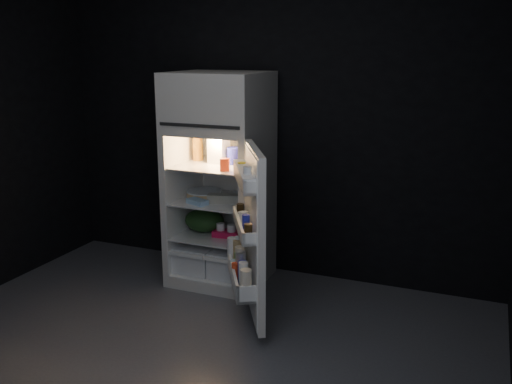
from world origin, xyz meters
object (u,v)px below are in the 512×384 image
at_px(refrigerator, 221,172).
at_px(egg_carton, 224,199).
at_px(fridge_door, 250,236).
at_px(yogurt_tray, 227,234).
at_px(milk_jug, 219,149).

distance_m(refrigerator, egg_carton, 0.24).
relative_size(refrigerator, fridge_door, 1.46).
relative_size(fridge_door, yogurt_tray, 5.27).
bearing_deg(yogurt_tray, refrigerator, 129.38).
height_order(refrigerator, egg_carton, refrigerator).
bearing_deg(milk_jug, egg_carton, -48.06).
xyz_separation_m(milk_jug, egg_carton, (0.11, -0.14, -0.38)).
bearing_deg(fridge_door, yogurt_tray, 127.73).
distance_m(refrigerator, yogurt_tray, 0.52).
bearing_deg(fridge_door, egg_carton, 129.54).
distance_m(fridge_door, milk_jug, 1.04).
bearing_deg(egg_carton, fridge_door, -66.80).
xyz_separation_m(milk_jug, yogurt_tray, (0.13, -0.12, -0.69)).
height_order(refrigerator, yogurt_tray, refrigerator).
bearing_deg(refrigerator, egg_carton, -55.63).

